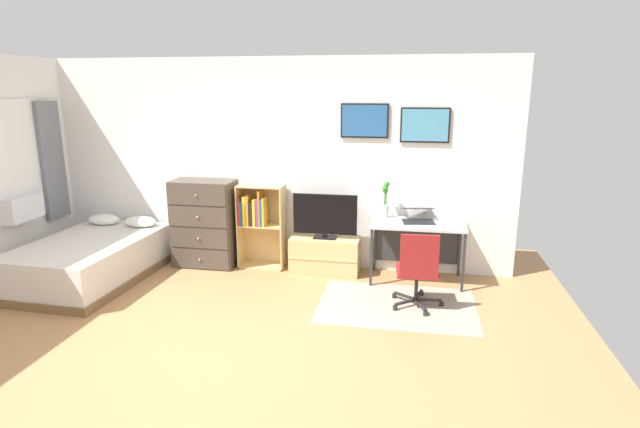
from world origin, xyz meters
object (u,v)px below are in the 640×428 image
Objects in this scene: dresser at (205,223)px; laptop at (418,216)px; television at (325,216)px; tv_stand at (325,255)px; desk at (418,232)px; office_chair at (418,268)px; bamboo_vase at (385,201)px; bed at (91,259)px; computer_mouse at (441,223)px; bookshelf at (258,220)px.

laptop is at bearing 0.21° from dresser.
tv_stand is at bearing 90.00° from television.
desk is 2.42× the size of laptop.
bamboo_vase is (-0.42, 1.02, 0.50)m from office_chair.
laptop is at bearing 0.87° from television.
laptop reaches higher than bed.
office_chair is (2.77, -0.92, -0.12)m from dresser.
desk is 10.80× the size of computer_mouse.
dresser reaches higher than laptop.
bed is at bearing -166.36° from bamboo_vase.
tv_stand is 1.28m from laptop.
computer_mouse reaches higher than tv_stand.
dresser reaches higher than computer_mouse.
bamboo_vase is at bearing 108.44° from office_chair.
dresser is 11.05× the size of computer_mouse.
bookshelf reaches higher than desk.
bamboo_vase reaches higher than bed.
bookshelf is at bearing 170.08° from laptop.
bed is 4.05m from laptop.
bamboo_vase is at bearing 165.38° from desk.
computer_mouse is at bearing -33.09° from laptop.
bamboo_vase reaches higher than desk.
bed is 4.04m from desk.
bookshelf is at bearing 150.73° from office_chair.
bamboo_vase is at bearing 162.10° from computer_mouse.
television is at bearing 138.13° from office_chair.
dresser reaches higher than bookshelf.
laptop is 4.47× the size of computer_mouse.
bamboo_vase is (-0.41, 0.11, 0.35)m from desk.
laptop reaches higher than tv_stand.
bookshelf is 0.99m from tv_stand.
television is (0.89, -0.07, 0.10)m from bookshelf.
office_chair reaches higher than computer_mouse.
tv_stand is at bearing -173.36° from bamboo_vase.
office_chair is at bearing -67.78° from bamboo_vase.
computer_mouse is at bearing -5.35° from tv_stand.
laptop is (2.04, -0.05, 0.16)m from bookshelf.
tv_stand is 0.78× the size of desk.
dresser is 2.92m from office_chair.
computer_mouse reaches higher than bed.
desk is 0.92m from office_chair.
bookshelf reaches higher than television.
bed is 19.12× the size of computer_mouse.
laptop is at bearing 155.32° from computer_mouse.
tv_stand is 8.45× the size of computer_mouse.
bookshelf is at bearing -178.67° from bamboo_vase.
dresser is 2.47× the size of laptop.
desk reaches higher than bed.
dresser reaches higher than television.
television is at bearing -90.00° from tv_stand.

